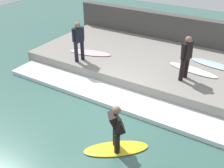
{
  "coord_description": "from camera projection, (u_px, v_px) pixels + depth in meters",
  "views": [
    {
      "loc": [
        -5.81,
        -3.75,
        5.01
      ],
      "look_at": [
        0.42,
        0.0,
        0.7
      ],
      "focal_mm": 42.0,
      "sensor_mm": 36.0,
      "label": 1
    }
  ],
  "objects": [
    {
      "name": "surfer_riding",
      "position": [
        116.0,
        126.0,
        6.5
      ],
      "size": [
        0.54,
        0.55,
        1.33
      ],
      "color": "black",
      "rests_on": "surfboard_riding"
    },
    {
      "name": "concrete_ledge",
      "position": [
        149.0,
        62.0,
        10.87
      ],
      "size": [
        4.4,
        9.37,
        0.49
      ],
      "primitive_type": "cube",
      "color": "gray",
      "rests_on": "ground_plane"
    },
    {
      "name": "surfboard_waiting_far",
      "position": [
        90.0,
        53.0,
        11.05
      ],
      "size": [
        0.99,
        1.89,
        0.06
      ],
      "color": "beige",
      "rests_on": "concrete_ledge"
    },
    {
      "name": "ground_plane",
      "position": [
        105.0,
        108.0,
        8.51
      ],
      "size": [
        28.0,
        28.0,
        0.0
      ],
      "primitive_type": "plane",
      "color": "#386056"
    },
    {
      "name": "surfboard_waiting_near",
      "position": [
        193.0,
        70.0,
        9.7
      ],
      "size": [
        0.79,
        1.96,
        0.06
      ],
      "color": "white",
      "rests_on": "concrete_ledge"
    },
    {
      "name": "wave_foam_crest",
      "position": [
        115.0,
        97.0,
        8.91
      ],
      "size": [
        1.14,
        8.9,
        0.15
      ],
      "primitive_type": "cube",
      "color": "silver",
      "rests_on": "ground_plane"
    },
    {
      "name": "surfboard_riding",
      "position": [
        116.0,
        149.0,
        6.9
      ],
      "size": [
        1.51,
        1.69,
        0.06
      ],
      "color": "yellow",
      "rests_on": "ground_plane"
    },
    {
      "name": "surfer_waiting_near",
      "position": [
        186.0,
        56.0,
        8.74
      ],
      "size": [
        0.52,
        0.34,
        1.56
      ],
      "color": "black",
      "rests_on": "concrete_ledge"
    },
    {
      "name": "surfer_waiting_far",
      "position": [
        79.0,
        40.0,
        10.01
      ],
      "size": [
        0.5,
        0.34,
        1.56
      ],
      "color": "black",
      "rests_on": "concrete_ledge"
    },
    {
      "name": "surfboard_spare",
      "position": [
        214.0,
        65.0,
        10.07
      ],
      "size": [
        0.78,
        1.84,
        0.06
      ],
      "color": "silver",
      "rests_on": "concrete_ledge"
    },
    {
      "name": "back_wall",
      "position": [
        171.0,
        32.0,
        12.38
      ],
      "size": [
        0.5,
        9.84,
        1.65
      ],
      "primitive_type": "cube",
      "color": "#474442",
      "rests_on": "ground_plane"
    }
  ]
}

